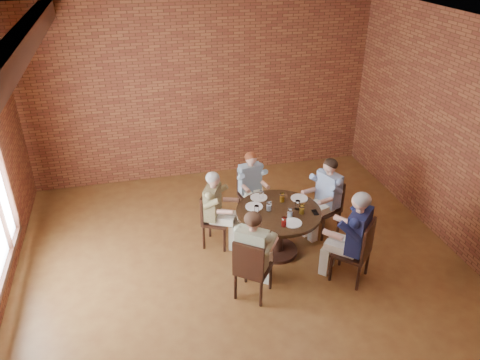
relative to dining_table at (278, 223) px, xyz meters
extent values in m
plane|color=brown|center=(-0.59, -0.60, -0.53)|extent=(7.00, 7.00, 0.00)
plane|color=silver|center=(-0.59, -0.60, 2.87)|extent=(7.00, 7.00, 0.00)
plane|color=brown|center=(-0.59, 2.90, 1.17)|extent=(7.00, 0.00, 7.00)
plane|color=brown|center=(2.66, -0.60, 1.17)|extent=(0.00, 7.00, 7.00)
cube|color=black|center=(-3.04, -0.60, 2.74)|extent=(0.22, 6.90, 0.26)
cube|color=black|center=(-3.76, -0.20, -0.02)|extent=(0.10, 2.16, 0.08)
cylinder|color=black|center=(0.00, 0.00, -0.50)|extent=(0.63, 0.63, 0.06)
cylinder|color=black|center=(0.00, 0.00, -0.18)|extent=(0.18, 0.18, 0.64)
cylinder|color=#301F11|center=(0.00, 0.00, 0.20)|extent=(1.26, 1.26, 0.05)
cube|color=black|center=(0.89, 0.35, -0.10)|extent=(0.54, 0.54, 0.04)
cube|color=black|center=(1.07, 0.41, 0.16)|extent=(0.19, 0.40, 0.47)
cylinder|color=black|center=(0.66, 0.45, -0.32)|extent=(0.04, 0.04, 0.41)
cylinder|color=black|center=(0.79, 0.12, -0.32)|extent=(0.04, 0.04, 0.41)
cylinder|color=black|center=(0.99, 0.57, -0.32)|extent=(0.04, 0.04, 0.41)
cylinder|color=black|center=(1.12, 0.24, -0.32)|extent=(0.04, 0.04, 0.41)
cube|color=black|center=(-0.14, 1.01, -0.10)|extent=(0.43, 0.43, 0.04)
cube|color=black|center=(-0.17, 1.17, 0.14)|extent=(0.38, 0.09, 0.43)
cylinder|color=black|center=(-0.28, 0.83, -0.32)|extent=(0.04, 0.04, 0.41)
cylinder|color=black|center=(0.04, 0.87, -0.32)|extent=(0.04, 0.04, 0.41)
cylinder|color=black|center=(-0.32, 1.14, -0.32)|extent=(0.04, 0.04, 0.41)
cylinder|color=black|center=(-0.01, 1.18, -0.32)|extent=(0.04, 0.04, 0.41)
cube|color=black|center=(-0.85, 0.44, -0.10)|extent=(0.53, 0.53, 0.04)
cube|color=black|center=(-1.01, 0.52, 0.14)|extent=(0.21, 0.37, 0.45)
cylinder|color=black|center=(-0.78, 0.21, -0.32)|extent=(0.04, 0.04, 0.41)
cylinder|color=black|center=(-0.63, 0.51, -0.32)|extent=(0.04, 0.04, 0.41)
cylinder|color=black|center=(-1.07, 0.36, -0.32)|extent=(0.04, 0.04, 0.41)
cylinder|color=black|center=(-0.92, 0.66, -0.32)|extent=(0.04, 0.04, 0.41)
cube|color=black|center=(-0.60, -0.80, -0.10)|extent=(0.59, 0.59, 0.04)
cube|color=black|center=(-0.72, -0.95, 0.16)|extent=(0.36, 0.29, 0.48)
cylinder|color=black|center=(-0.35, -0.77, -0.32)|extent=(0.04, 0.04, 0.41)
cylinder|color=black|center=(-0.64, -0.55, -0.32)|extent=(0.04, 0.04, 0.41)
cylinder|color=black|center=(-0.57, -1.06, -0.32)|extent=(0.04, 0.04, 0.41)
cylinder|color=black|center=(-0.86, -0.84, -0.32)|extent=(0.04, 0.04, 0.41)
cube|color=black|center=(0.80, -0.80, -0.10)|extent=(0.65, 0.65, 0.04)
cube|color=black|center=(0.95, -0.95, 0.18)|extent=(0.35, 0.35, 0.52)
cylinder|color=black|center=(0.80, -0.52, -0.32)|extent=(0.04, 0.04, 0.41)
cylinder|color=black|center=(0.52, -0.80, -0.32)|extent=(0.04, 0.04, 0.41)
cylinder|color=black|center=(1.09, -0.80, -0.32)|extent=(0.04, 0.04, 0.41)
cylinder|color=black|center=(0.81, -1.08, -0.32)|extent=(0.04, 0.04, 0.41)
cylinder|color=white|center=(0.42, 0.26, 0.23)|extent=(0.26, 0.26, 0.01)
cylinder|color=white|center=(-0.18, 0.43, 0.23)|extent=(0.26, 0.26, 0.01)
cylinder|color=white|center=(-0.32, 0.19, 0.23)|extent=(0.26, 0.26, 0.01)
cylinder|color=white|center=(0.09, -0.36, 0.23)|extent=(0.26, 0.26, 0.01)
cylinder|color=white|center=(0.28, -0.02, 0.29)|extent=(0.07, 0.07, 0.14)
cylinder|color=white|center=(0.13, 0.24, 0.29)|extent=(0.07, 0.07, 0.14)
cylinder|color=white|center=(-0.15, 0.39, 0.29)|extent=(0.07, 0.07, 0.14)
cylinder|color=white|center=(-0.14, 0.05, 0.29)|extent=(0.07, 0.07, 0.14)
cylinder|color=white|center=(-0.34, -0.01, 0.29)|extent=(0.07, 0.07, 0.14)
cylinder|color=white|center=(-0.05, -0.40, 0.29)|extent=(0.07, 0.07, 0.14)
cylinder|color=white|center=(0.10, -0.20, 0.29)|extent=(0.07, 0.07, 0.14)
cylinder|color=white|center=(0.30, -0.15, 0.29)|extent=(0.07, 0.07, 0.14)
cube|color=black|center=(0.50, -0.18, 0.23)|extent=(0.08, 0.15, 0.01)
camera|label=1|loc=(-1.96, -5.49, 3.89)|focal=35.00mm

